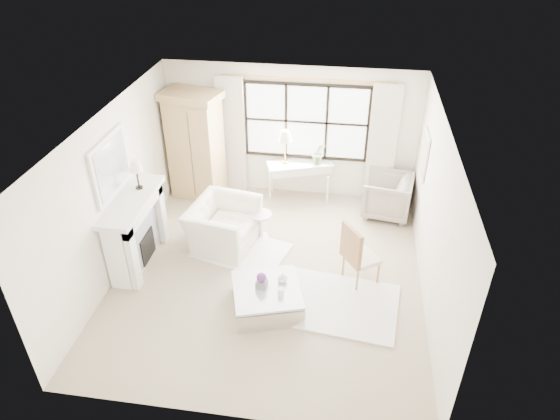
# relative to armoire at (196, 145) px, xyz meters

# --- Properties ---
(floor) EXTENTS (5.50, 5.50, 0.00)m
(floor) POSITION_rel_armoire_xyz_m (1.86, -2.31, -1.14)
(floor) COLOR tan
(floor) RESTS_ON ground
(ceiling) EXTENTS (5.50, 5.50, 0.00)m
(ceiling) POSITION_rel_armoire_xyz_m (1.86, -2.31, 1.56)
(ceiling) COLOR white
(ceiling) RESTS_ON ground
(wall_back) EXTENTS (5.00, 0.00, 5.00)m
(wall_back) POSITION_rel_armoire_xyz_m (1.86, 0.44, 0.21)
(wall_back) COLOR white
(wall_back) RESTS_ON ground
(wall_front) EXTENTS (5.00, 0.00, 5.00)m
(wall_front) POSITION_rel_armoire_xyz_m (1.86, -5.06, 0.21)
(wall_front) COLOR beige
(wall_front) RESTS_ON ground
(wall_left) EXTENTS (0.00, 5.50, 5.50)m
(wall_left) POSITION_rel_armoire_xyz_m (-0.64, -2.31, 0.21)
(wall_left) COLOR white
(wall_left) RESTS_ON ground
(wall_right) EXTENTS (0.00, 5.50, 5.50)m
(wall_right) POSITION_rel_armoire_xyz_m (4.36, -2.31, 0.21)
(wall_right) COLOR beige
(wall_right) RESTS_ON ground
(window_pane) EXTENTS (2.40, 0.02, 1.50)m
(window_pane) POSITION_rel_armoire_xyz_m (2.16, 0.42, 0.46)
(window_pane) COLOR silver
(window_pane) RESTS_ON wall_back
(window_frame) EXTENTS (2.50, 0.04, 1.50)m
(window_frame) POSITION_rel_armoire_xyz_m (2.16, 0.41, 0.46)
(window_frame) COLOR black
(window_frame) RESTS_ON wall_back
(curtain_rod) EXTENTS (3.30, 0.04, 0.04)m
(curtain_rod) POSITION_rel_armoire_xyz_m (2.16, 0.36, 1.33)
(curtain_rod) COLOR #A97B3A
(curtain_rod) RESTS_ON wall_back
(curtain_left) EXTENTS (0.55, 0.10, 2.47)m
(curtain_left) POSITION_rel_armoire_xyz_m (0.66, 0.34, 0.10)
(curtain_left) COLOR beige
(curtain_left) RESTS_ON ground
(curtain_right) EXTENTS (0.55, 0.10, 2.47)m
(curtain_right) POSITION_rel_armoire_xyz_m (3.66, 0.34, 0.10)
(curtain_right) COLOR beige
(curtain_right) RESTS_ON ground
(fireplace) EXTENTS (0.58, 1.66, 1.26)m
(fireplace) POSITION_rel_armoire_xyz_m (-0.41, -2.31, -0.49)
(fireplace) COLOR white
(fireplace) RESTS_ON ground
(mirror_frame) EXTENTS (0.05, 1.15, 0.95)m
(mirror_frame) POSITION_rel_armoire_xyz_m (-0.61, -2.31, 0.70)
(mirror_frame) COLOR white
(mirror_frame) RESTS_ON wall_left
(mirror_glass) EXTENTS (0.02, 1.00, 0.80)m
(mirror_glass) POSITION_rel_armoire_xyz_m (-0.58, -2.31, 0.70)
(mirror_glass) COLOR silver
(mirror_glass) RESTS_ON wall_left
(art_frame) EXTENTS (0.04, 0.62, 0.82)m
(art_frame) POSITION_rel_armoire_xyz_m (4.33, -0.61, 0.41)
(art_frame) COLOR white
(art_frame) RESTS_ON wall_right
(art_canvas) EXTENTS (0.01, 0.52, 0.72)m
(art_canvas) POSITION_rel_armoire_xyz_m (4.31, -0.61, 0.41)
(art_canvas) COLOR #B6A48D
(art_canvas) RESTS_ON wall_right
(mantel_lamp) EXTENTS (0.22, 0.22, 0.51)m
(mantel_lamp) POSITION_rel_armoire_xyz_m (-0.37, -1.97, 0.51)
(mantel_lamp) COLOR black
(mantel_lamp) RESTS_ON fireplace
(armoire) EXTENTS (1.25, 0.94, 2.24)m
(armoire) POSITION_rel_armoire_xyz_m (0.00, 0.00, 0.00)
(armoire) COLOR tan
(armoire) RESTS_ON floor
(console_table) EXTENTS (1.38, 0.85, 0.80)m
(console_table) POSITION_rel_armoire_xyz_m (2.08, 0.19, -0.74)
(console_table) COLOR white
(console_table) RESTS_ON floor
(console_lamp) EXTENTS (0.28, 0.28, 0.69)m
(console_lamp) POSITION_rel_armoire_xyz_m (1.78, 0.19, 0.22)
(console_lamp) COLOR #A97C3A
(console_lamp) RESTS_ON console_table
(orchid_plant) EXTENTS (0.29, 0.25, 0.46)m
(orchid_plant) POSITION_rel_armoire_xyz_m (2.45, 0.21, -0.11)
(orchid_plant) COLOR #5A704A
(orchid_plant) RESTS_ON console_table
(side_table) EXTENTS (0.40, 0.40, 0.51)m
(side_table) POSITION_rel_armoire_xyz_m (1.55, -1.31, -0.81)
(side_table) COLOR silver
(side_table) RESTS_ON floor
(rug_left) EXTENTS (1.79, 1.48, 0.03)m
(rug_left) POSITION_rel_armoire_xyz_m (1.28, -1.79, -1.13)
(rug_left) COLOR white
(rug_left) RESTS_ON floor
(rug_right) EXTENTS (1.94, 1.55, 0.03)m
(rug_right) POSITION_rel_armoire_xyz_m (3.06, -2.91, -1.12)
(rug_right) COLOR white
(rug_right) RESTS_ON floor
(club_armchair) EXTENTS (1.29, 1.41, 0.80)m
(club_armchair) POSITION_rel_armoire_xyz_m (0.91, -1.59, -0.74)
(club_armchair) COLOR white
(club_armchair) RESTS_ON floor
(wingback_chair) EXTENTS (1.03, 1.01, 0.82)m
(wingback_chair) POSITION_rel_armoire_xyz_m (3.84, -0.17, -0.73)
(wingback_chair) COLOR gray
(wingback_chair) RESTS_ON floor
(french_chair) EXTENTS (0.67, 0.67, 1.08)m
(french_chair) POSITION_rel_armoire_xyz_m (3.35, -2.28, -0.83)
(french_chair) COLOR #AE7749
(french_chair) RESTS_ON floor
(coffee_table) EXTENTS (1.25, 1.25, 0.38)m
(coffee_table) POSITION_rel_armoire_xyz_m (1.96, -3.12, -0.96)
(coffee_table) COLOR silver
(coffee_table) RESTS_ON floor
(planter_box) EXTENTS (0.17, 0.17, 0.12)m
(planter_box) POSITION_rel_armoire_xyz_m (1.88, -3.09, -0.70)
(planter_box) COLOR slate
(planter_box) RESTS_ON coffee_table
(planter_flowers) EXTENTS (0.15, 0.15, 0.15)m
(planter_flowers) POSITION_rel_armoire_xyz_m (1.88, -3.09, -0.57)
(planter_flowers) COLOR #623079
(planter_flowers) RESTS_ON planter_box
(pillar_candle) EXTENTS (0.09, 0.09, 0.12)m
(pillar_candle) POSITION_rel_armoire_xyz_m (2.19, -3.23, -0.70)
(pillar_candle) COLOR white
(pillar_candle) RESTS_ON coffee_table
(coffee_vase) EXTENTS (0.20, 0.20, 0.17)m
(coffee_vase) POSITION_rel_armoire_xyz_m (2.18, -2.93, -0.68)
(coffee_vase) COLOR white
(coffee_vase) RESTS_ON coffee_table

